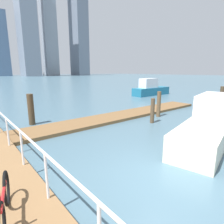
% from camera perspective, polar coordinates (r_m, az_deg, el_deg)
% --- Properties ---
extents(ground_plane, '(300.00, 300.00, 0.00)m').
position_cam_1_polar(ground_plane, '(23.42, -28.44, 3.19)').
color(ground_plane, '#476675').
extents(floating_dock, '(15.47, 2.00, 0.18)m').
position_cam_1_polar(floating_dock, '(13.07, 3.01, -1.10)').
color(floating_dock, brown).
rests_on(floating_dock, ground_plane).
extents(dock_piling_0, '(0.36, 0.36, 1.84)m').
position_cam_1_polar(dock_piling_0, '(11.98, -23.45, 0.70)').
color(dock_piling_0, '#473826').
rests_on(dock_piling_0, ground_plane).
extents(dock_piling_1, '(0.27, 0.27, 1.77)m').
position_cam_1_polar(dock_piling_1, '(13.39, 14.05, 2.33)').
color(dock_piling_1, brown).
rests_on(dock_piling_1, ground_plane).
extents(dock_piling_2, '(0.25, 0.25, 2.15)m').
position_cam_1_polar(dock_piling_2, '(14.36, 30.22, 2.46)').
color(dock_piling_2, '#473826').
rests_on(dock_piling_2, ground_plane).
extents(dock_piling_3, '(0.24, 0.24, 1.52)m').
position_cam_1_polar(dock_piling_3, '(11.68, 12.22, 0.37)').
color(dock_piling_3, brown).
rests_on(dock_piling_3, ground_plane).
extents(moored_boat_0, '(6.44, 3.00, 2.04)m').
position_cam_1_polar(moored_boat_0, '(9.68, 27.55, -3.17)').
color(moored_boat_0, beige).
rests_on(moored_boat_0, ground_plane).
extents(moored_boat_2, '(5.85, 1.64, 2.20)m').
position_cam_1_polar(moored_boat_2, '(25.37, 11.65, 6.87)').
color(moored_boat_2, '#1E6B8C').
rests_on(moored_boat_2, ground_plane).
extents(bicycle_at_railing, '(0.50, 1.73, 0.94)m').
position_cam_1_polar(bicycle_at_railing, '(4.27, -30.00, -22.97)').
color(bicycle_at_railing, black).
rests_on(bicycle_at_railing, boardwalk).
extents(skyline_tower_3, '(7.80, 6.83, 38.93)m').
position_cam_1_polar(skyline_tower_3, '(140.39, -30.63, 17.40)').
color(skyline_tower_3, slate).
rests_on(skyline_tower_3, ground_plane).
extents(skyline_tower_4, '(9.60, 12.39, 71.15)m').
position_cam_1_polar(skyline_tower_4, '(133.80, -24.78, 25.35)').
color(skyline_tower_4, gray).
rests_on(skyline_tower_4, ground_plane).
extents(skyline_tower_5, '(9.17, 10.59, 73.51)m').
position_cam_1_polar(skyline_tower_5, '(147.03, -18.95, 24.97)').
color(skyline_tower_5, '#8C939E').
rests_on(skyline_tower_5, ground_plane).
extents(skyline_tower_6, '(9.78, 12.75, 55.41)m').
position_cam_1_polar(skyline_tower_6, '(149.14, -10.01, 21.67)').
color(skyline_tower_6, slate).
rests_on(skyline_tower_6, ground_plane).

